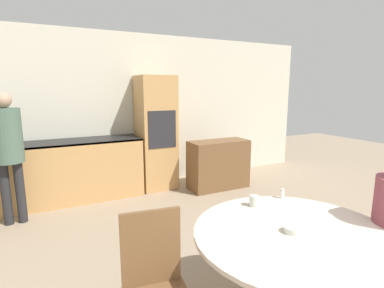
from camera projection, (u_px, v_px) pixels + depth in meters
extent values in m
cube|color=beige|center=(134.00, 111.00, 5.16)|extent=(7.09, 0.05, 2.60)
cube|color=tan|center=(51.00, 173.00, 4.39)|extent=(2.64, 0.60, 0.92)
cube|color=black|center=(48.00, 144.00, 4.31)|extent=(2.64, 0.60, 0.03)
cube|color=tan|center=(156.00, 133.00, 5.05)|extent=(0.59, 0.58, 1.90)
cube|color=#28282D|center=(162.00, 130.00, 4.78)|extent=(0.47, 0.01, 0.60)
cube|color=brown|center=(218.00, 164.00, 5.11)|extent=(1.02, 0.45, 0.82)
cylinder|color=brown|center=(292.00, 284.00, 2.08)|extent=(0.15, 0.15, 0.71)
cylinder|color=beige|center=(295.00, 234.00, 2.01)|extent=(1.37, 1.37, 0.03)
cylinder|color=brown|center=(373.00, 277.00, 2.38)|extent=(0.04, 0.04, 0.44)
cube|color=brown|center=(151.00, 248.00, 1.89)|extent=(0.38, 0.08, 0.50)
cylinder|color=#262628|center=(6.00, 194.00, 3.72)|extent=(0.11, 0.11, 0.80)
cylinder|color=#262628|center=(20.00, 192.00, 3.79)|extent=(0.11, 0.11, 0.80)
cylinder|color=#4C6656|center=(7.00, 136.00, 3.62)|extent=(0.35, 0.35, 0.66)
sphere|color=tan|center=(2.00, 100.00, 3.54)|extent=(0.20, 0.20, 0.20)
cylinder|color=silver|center=(254.00, 201.00, 2.44)|extent=(0.08, 0.08, 0.09)
cylinder|color=silver|center=(293.00, 230.00, 2.00)|extent=(0.12, 0.12, 0.04)
cylinder|color=white|center=(282.00, 194.00, 2.62)|extent=(0.03, 0.03, 0.07)
cylinder|color=silver|center=(283.00, 189.00, 2.61)|extent=(0.03, 0.03, 0.01)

